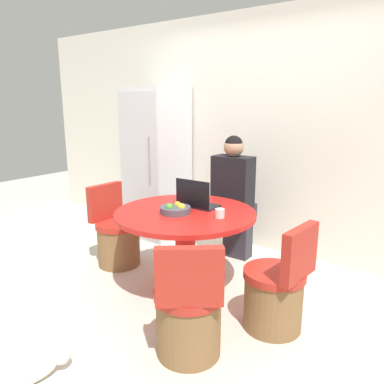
{
  "coord_description": "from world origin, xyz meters",
  "views": [
    {
      "loc": [
        1.78,
        -2.36,
        1.64
      ],
      "look_at": [
        -0.07,
        0.21,
        0.88
      ],
      "focal_mm": 35.0,
      "sensor_mm": 36.0,
      "label": 1
    }
  ],
  "objects_px": {
    "fruit_bowl": "(175,209)",
    "chair_near_right_corner": "(189,317)",
    "dining_table": "(185,232)",
    "refrigerator": "(157,164)",
    "laptop": "(196,201)",
    "chair_right_side": "(276,294)",
    "cat": "(29,371)",
    "chair_left_side": "(117,238)",
    "person_seated": "(235,194)"
  },
  "relations": [
    {
      "from": "laptop",
      "to": "fruit_bowl",
      "type": "bearing_deg",
      "value": 81.03
    },
    {
      "from": "chair_right_side",
      "to": "chair_left_side",
      "type": "bearing_deg",
      "value": -87.99
    },
    {
      "from": "fruit_bowl",
      "to": "dining_table",
      "type": "bearing_deg",
      "value": 69.86
    },
    {
      "from": "chair_near_right_corner",
      "to": "fruit_bowl",
      "type": "distance_m",
      "value": 0.98
    },
    {
      "from": "refrigerator",
      "to": "laptop",
      "type": "height_order",
      "value": "refrigerator"
    },
    {
      "from": "chair_left_side",
      "to": "chair_near_right_corner",
      "type": "relative_size",
      "value": 1.0
    },
    {
      "from": "refrigerator",
      "to": "fruit_bowl",
      "type": "distance_m",
      "value": 1.56
    },
    {
      "from": "refrigerator",
      "to": "fruit_bowl",
      "type": "xyz_separation_m",
      "value": [
        1.13,
        -1.07,
        -0.14
      ]
    },
    {
      "from": "chair_left_side",
      "to": "fruit_bowl",
      "type": "bearing_deg",
      "value": -96.16
    },
    {
      "from": "laptop",
      "to": "cat",
      "type": "relative_size",
      "value": 0.67
    },
    {
      "from": "refrigerator",
      "to": "dining_table",
      "type": "bearing_deg",
      "value": -39.94
    },
    {
      "from": "refrigerator",
      "to": "chair_right_side",
      "type": "relative_size",
      "value": 2.2
    },
    {
      "from": "person_seated",
      "to": "laptop",
      "type": "relative_size",
      "value": 3.77
    },
    {
      "from": "chair_left_side",
      "to": "cat",
      "type": "xyz_separation_m",
      "value": [
        0.84,
        -1.51,
        -0.19
      ]
    },
    {
      "from": "chair_near_right_corner",
      "to": "cat",
      "type": "xyz_separation_m",
      "value": [
        -0.61,
        -0.77,
        -0.19
      ]
    },
    {
      "from": "refrigerator",
      "to": "chair_near_right_corner",
      "type": "xyz_separation_m",
      "value": [
        1.72,
        -1.68,
        -0.63
      ]
    },
    {
      "from": "chair_left_side",
      "to": "chair_near_right_corner",
      "type": "distance_m",
      "value": 1.63
    },
    {
      "from": "fruit_bowl",
      "to": "person_seated",
      "type": "bearing_deg",
      "value": 86.84
    },
    {
      "from": "chair_left_side",
      "to": "fruit_bowl",
      "type": "distance_m",
      "value": 1.0
    },
    {
      "from": "refrigerator",
      "to": "chair_near_right_corner",
      "type": "bearing_deg",
      "value": -44.43
    },
    {
      "from": "chair_left_side",
      "to": "cat",
      "type": "bearing_deg",
      "value": -148.9
    },
    {
      "from": "refrigerator",
      "to": "laptop",
      "type": "distance_m",
      "value": 1.43
    },
    {
      "from": "chair_left_side",
      "to": "laptop",
      "type": "height_order",
      "value": "laptop"
    },
    {
      "from": "cat",
      "to": "laptop",
      "type": "bearing_deg",
      "value": 15.49
    },
    {
      "from": "chair_near_right_corner",
      "to": "person_seated",
      "type": "distance_m",
      "value": 1.69
    },
    {
      "from": "chair_right_side",
      "to": "cat",
      "type": "xyz_separation_m",
      "value": [
        -0.96,
        -1.38,
        -0.19
      ]
    },
    {
      "from": "person_seated",
      "to": "cat",
      "type": "height_order",
      "value": "person_seated"
    },
    {
      "from": "chair_near_right_corner",
      "to": "fruit_bowl",
      "type": "xyz_separation_m",
      "value": [
        -0.59,
        0.62,
        0.49
      ]
    },
    {
      "from": "dining_table",
      "to": "chair_left_side",
      "type": "relative_size",
      "value": 1.47
    },
    {
      "from": "dining_table",
      "to": "fruit_bowl",
      "type": "height_order",
      "value": "fruit_bowl"
    },
    {
      "from": "chair_right_side",
      "to": "refrigerator",
      "type": "bearing_deg",
      "value": -111.41
    },
    {
      "from": "refrigerator",
      "to": "chair_left_side",
      "type": "distance_m",
      "value": 1.17
    },
    {
      "from": "refrigerator",
      "to": "dining_table",
      "type": "relative_size",
      "value": 1.5
    },
    {
      "from": "chair_left_side",
      "to": "cat",
      "type": "distance_m",
      "value": 1.74
    },
    {
      "from": "dining_table",
      "to": "chair_right_side",
      "type": "bearing_deg",
      "value": -6.04
    },
    {
      "from": "chair_left_side",
      "to": "person_seated",
      "type": "bearing_deg",
      "value": -46.95
    },
    {
      "from": "dining_table",
      "to": "chair_right_side",
      "type": "distance_m",
      "value": 0.94
    },
    {
      "from": "dining_table",
      "to": "cat",
      "type": "relative_size",
      "value": 2.33
    },
    {
      "from": "fruit_bowl",
      "to": "cat",
      "type": "height_order",
      "value": "fruit_bowl"
    },
    {
      "from": "dining_table",
      "to": "laptop",
      "type": "relative_size",
      "value": 3.46
    },
    {
      "from": "chair_left_side",
      "to": "cat",
      "type": "relative_size",
      "value": 1.59
    },
    {
      "from": "dining_table",
      "to": "fruit_bowl",
      "type": "distance_m",
      "value": 0.24
    },
    {
      "from": "chair_right_side",
      "to": "chair_near_right_corner",
      "type": "distance_m",
      "value": 0.7
    },
    {
      "from": "refrigerator",
      "to": "dining_table",
      "type": "height_order",
      "value": "refrigerator"
    },
    {
      "from": "dining_table",
      "to": "cat",
      "type": "distance_m",
      "value": 1.55
    },
    {
      "from": "dining_table",
      "to": "fruit_bowl",
      "type": "bearing_deg",
      "value": -110.14
    },
    {
      "from": "chair_left_side",
      "to": "laptop",
      "type": "bearing_deg",
      "value": -79.92
    },
    {
      "from": "chair_left_side",
      "to": "chair_near_right_corner",
      "type": "height_order",
      "value": "same"
    },
    {
      "from": "person_seated",
      "to": "refrigerator",
      "type": "bearing_deg",
      "value": -7.03
    },
    {
      "from": "fruit_bowl",
      "to": "chair_near_right_corner",
      "type": "bearing_deg",
      "value": -46.37
    }
  ]
}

